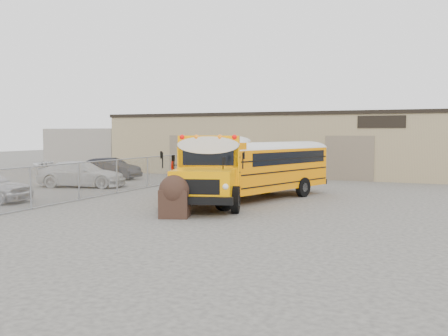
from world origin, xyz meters
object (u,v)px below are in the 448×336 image
at_px(school_bus_left, 232,156).
at_px(car_white, 82,174).
at_px(school_bus_right, 323,160).
at_px(tarp_bundle, 175,196).
at_px(car_dark, 110,168).

bearing_deg(school_bus_left, car_white, -149.45).
bearing_deg(school_bus_right, tarp_bundle, -104.43).
distance_m(school_bus_left, school_bus_right, 5.57).
distance_m(school_bus_right, tarp_bundle, 12.20).
height_order(school_bus_left, school_bus_right, school_bus_left).
relative_size(school_bus_right, tarp_bundle, 6.08).
height_order(tarp_bundle, car_dark, tarp_bundle).
relative_size(car_white, car_dark, 1.18).
distance_m(tarp_bundle, car_dark, 16.95).
relative_size(tarp_bundle, car_dark, 0.37).
relative_size(school_bus_left, car_white, 2.10).
relative_size(school_bus_right, car_white, 1.89).
distance_m(school_bus_left, car_white, 9.01).
bearing_deg(school_bus_left, car_dark, 177.68).
bearing_deg(tarp_bundle, car_dark, 134.14).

